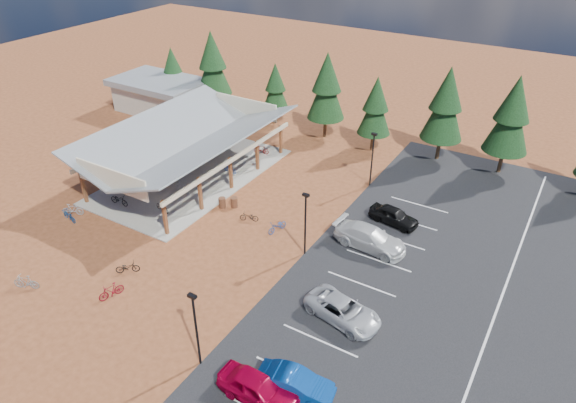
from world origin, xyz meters
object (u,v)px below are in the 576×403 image
at_px(bike_13, 26,282).
at_px(outbuilding, 160,95).
at_px(lamp_post_0, 196,325).
at_px(bike_0, 119,200).
at_px(bike_9, 73,210).
at_px(bike_11, 111,291).
at_px(car_2, 343,310).
at_px(car_3, 370,238).
at_px(trash_bin_0, 222,203).
at_px(bike_12, 128,267).
at_px(bike_2, 182,161).
at_px(bike_3, 209,147).
at_px(trash_bin_1, 234,202).
at_px(bike_14, 277,226).
at_px(lamp_post_1, 305,220).
at_px(bike_pavilion, 188,139).
at_px(lamp_post_2, 372,156).
at_px(bike_10, 69,216).
at_px(bike_6, 230,169).
at_px(bike_1, 147,172).
at_px(bike_4, 162,207).
at_px(bike_7, 261,149).
at_px(car_1, 295,383).
at_px(bike_16, 249,217).
at_px(car_0, 258,388).

bearing_deg(bike_13, outbuilding, -176.84).
xyz_separation_m(lamp_post_0, bike_0, (-16.80, 9.74, -2.39)).
bearing_deg(bike_9, bike_11, -148.44).
bearing_deg(car_2, car_3, 23.07).
bearing_deg(trash_bin_0, bike_12, -92.21).
xyz_separation_m(bike_2, bike_3, (0.26, 3.88, -0.01)).
relative_size(trash_bin_1, bike_14, 0.49).
distance_m(bike_11, bike_14, 13.20).
bearing_deg(bike_11, trash_bin_0, 109.97).
relative_size(lamp_post_1, trash_bin_0, 5.71).
bearing_deg(lamp_post_0, bike_pavilion, 131.42).
relative_size(bike_9, bike_13, 0.97).
xyz_separation_m(bike_13, car_3, (17.90, 16.24, 0.31)).
bearing_deg(lamp_post_2, lamp_post_0, -90.00).
xyz_separation_m(lamp_post_1, lamp_post_2, (0.00, 12.00, 0.00)).
bearing_deg(bike_9, bike_14, -97.97).
relative_size(bike_9, car_2, 0.35).
bearing_deg(bike_10, car_2, 102.84).
xyz_separation_m(bike_0, bike_6, (4.57, 9.52, -0.07)).
xyz_separation_m(bike_pavilion, lamp_post_0, (15.00, -17.00, -0.85)).
relative_size(lamp_post_1, bike_1, 3.02).
bearing_deg(bike_2, bike_3, -3.33).
bearing_deg(bike_0, bike_13, -168.29).
bearing_deg(trash_bin_0, bike_4, -139.44).
height_order(lamp_post_2, bike_2, lamp_post_2).
xyz_separation_m(bike_7, bike_13, (-2.17, -25.19, -0.04)).
xyz_separation_m(bike_1, bike_12, (8.74, -10.92, -0.18)).
relative_size(bike_9, car_1, 0.42).
bearing_deg(bike_pavilion, bike_16, -21.41).
bearing_deg(bike_16, lamp_post_2, 127.74).
xyz_separation_m(trash_bin_1, bike_12, (-1.23, -10.91, -0.02)).
xyz_separation_m(bike_1, car_3, (22.08, 0.58, 0.24)).
bearing_deg(bike_12, bike_11, 162.49).
height_order(trash_bin_0, bike_13, bike_13).
relative_size(bike_3, bike_16, 1.00).
relative_size(trash_bin_0, bike_9, 0.51).
xyz_separation_m(outbuilding, bike_4, (16.07, -17.17, -1.50)).
relative_size(bike_3, car_2, 0.31).
xyz_separation_m(bike_6, car_1, (17.83, -18.18, 0.22)).
bearing_deg(bike_1, bike_6, -65.72).
relative_size(lamp_post_1, car_0, 1.13).
height_order(bike_2, bike_7, bike_7).
bearing_deg(lamp_post_1, car_3, 40.46).
distance_m(lamp_post_2, car_1, 23.69).
distance_m(trash_bin_0, bike_13, 15.87).
xyz_separation_m(bike_pavilion, bike_7, (3.03, 7.16, -3.24)).
xyz_separation_m(lamp_post_0, bike_9, (-18.97, 6.70, -2.45)).
relative_size(bike_11, bike_16, 1.14).
distance_m(bike_pavilion, bike_4, 7.30).
relative_size(lamp_post_2, bike_11, 2.92).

